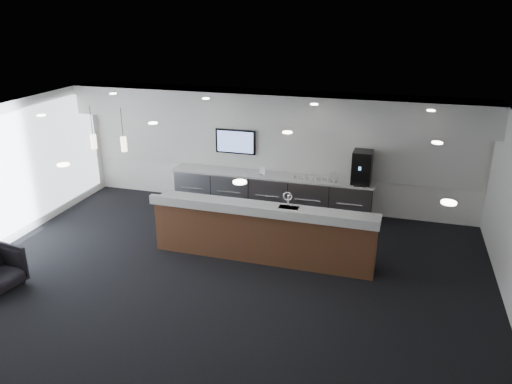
# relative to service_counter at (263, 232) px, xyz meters

# --- Properties ---
(ground) EXTENTS (10.00, 10.00, 0.00)m
(ground) POSITION_rel_service_counter_xyz_m (-0.48, -1.14, -0.58)
(ground) COLOR black
(ground) RESTS_ON ground
(ceiling) EXTENTS (10.00, 8.00, 0.02)m
(ceiling) POSITION_rel_service_counter_xyz_m (-0.48, -1.14, 2.42)
(ceiling) COLOR black
(ceiling) RESTS_ON back_wall
(back_wall) EXTENTS (10.00, 0.02, 3.00)m
(back_wall) POSITION_rel_service_counter_xyz_m (-0.48, 2.86, 0.92)
(back_wall) COLOR white
(back_wall) RESTS_ON ground
(soffit_bulkhead) EXTENTS (10.00, 0.90, 0.70)m
(soffit_bulkhead) POSITION_rel_service_counter_xyz_m (-0.48, 2.41, 2.07)
(soffit_bulkhead) COLOR silver
(soffit_bulkhead) RESTS_ON back_wall
(alcove_panel) EXTENTS (9.80, 0.06, 1.40)m
(alcove_panel) POSITION_rel_service_counter_xyz_m (-0.48, 2.83, 1.02)
(alcove_panel) COLOR silver
(alcove_panel) RESTS_ON back_wall
(back_credenza) EXTENTS (5.06, 0.66, 0.95)m
(back_credenza) POSITION_rel_service_counter_xyz_m (-0.48, 2.50, -0.10)
(back_credenza) COLOR gray
(back_credenza) RESTS_ON ground
(wall_tv) EXTENTS (1.05, 0.08, 0.62)m
(wall_tv) POSITION_rel_service_counter_xyz_m (-1.48, 2.76, 1.07)
(wall_tv) COLOR black
(wall_tv) RESTS_ON back_wall
(pendant_left) EXTENTS (0.12, 0.12, 0.30)m
(pendant_left) POSITION_rel_service_counter_xyz_m (-2.88, -0.34, 1.67)
(pendant_left) COLOR #F1E5BC
(pendant_left) RESTS_ON ceiling
(pendant_right) EXTENTS (0.12, 0.12, 0.30)m
(pendant_right) POSITION_rel_service_counter_xyz_m (-3.58, -0.34, 1.67)
(pendant_right) COLOR #F1E5BC
(pendant_right) RESTS_ON ceiling
(ceiling_can_lights) EXTENTS (7.00, 5.00, 0.02)m
(ceiling_can_lights) POSITION_rel_service_counter_xyz_m (-0.48, -1.14, 2.39)
(ceiling_can_lights) COLOR white
(ceiling_can_lights) RESTS_ON ceiling
(service_counter) EXTENTS (4.61, 0.83, 1.49)m
(service_counter) POSITION_rel_service_counter_xyz_m (0.00, 0.00, 0.00)
(service_counter) COLOR brown
(service_counter) RESTS_ON ground
(coffee_machine) EXTENTS (0.46, 0.59, 0.78)m
(coffee_machine) POSITION_rel_service_counter_xyz_m (1.72, 2.50, 0.76)
(coffee_machine) COLOR black
(coffee_machine) RESTS_ON back_credenza
(info_sign_left) EXTENTS (0.15, 0.06, 0.20)m
(info_sign_left) POSITION_rel_service_counter_xyz_m (-0.69, 2.42, 0.47)
(info_sign_left) COLOR white
(info_sign_left) RESTS_ON back_credenza
(info_sign_right) EXTENTS (0.18, 0.07, 0.24)m
(info_sign_right) POSITION_rel_service_counter_xyz_m (1.06, 2.42, 0.49)
(info_sign_right) COLOR white
(info_sign_right) RESTS_ON back_credenza
(cup_0) EXTENTS (0.09, 0.09, 0.08)m
(cup_0) POSITION_rel_service_counter_xyz_m (1.11, 2.37, 0.41)
(cup_0) COLOR white
(cup_0) RESTS_ON back_credenza
(cup_1) EXTENTS (0.12, 0.12, 0.08)m
(cup_1) POSITION_rel_service_counter_xyz_m (0.97, 2.37, 0.41)
(cup_1) COLOR white
(cup_1) RESTS_ON back_credenza
(cup_2) EXTENTS (0.11, 0.11, 0.08)m
(cup_2) POSITION_rel_service_counter_xyz_m (0.83, 2.37, 0.41)
(cup_2) COLOR white
(cup_2) RESTS_ON back_credenza
(cup_3) EXTENTS (0.12, 0.12, 0.08)m
(cup_3) POSITION_rel_service_counter_xyz_m (0.69, 2.37, 0.41)
(cup_3) COLOR white
(cup_3) RESTS_ON back_credenza
(cup_4) EXTENTS (0.12, 0.12, 0.08)m
(cup_4) POSITION_rel_service_counter_xyz_m (0.55, 2.37, 0.41)
(cup_4) COLOR white
(cup_4) RESTS_ON back_credenza
(cup_5) EXTENTS (0.10, 0.10, 0.08)m
(cup_5) POSITION_rel_service_counter_xyz_m (0.41, 2.37, 0.41)
(cup_5) COLOR white
(cup_5) RESTS_ON back_credenza
(cup_6) EXTENTS (0.13, 0.13, 0.08)m
(cup_6) POSITION_rel_service_counter_xyz_m (0.27, 2.37, 0.41)
(cup_6) COLOR white
(cup_6) RESTS_ON back_credenza
(cup_7) EXTENTS (0.10, 0.10, 0.08)m
(cup_7) POSITION_rel_service_counter_xyz_m (0.13, 2.37, 0.41)
(cup_7) COLOR white
(cup_7) RESTS_ON back_credenza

